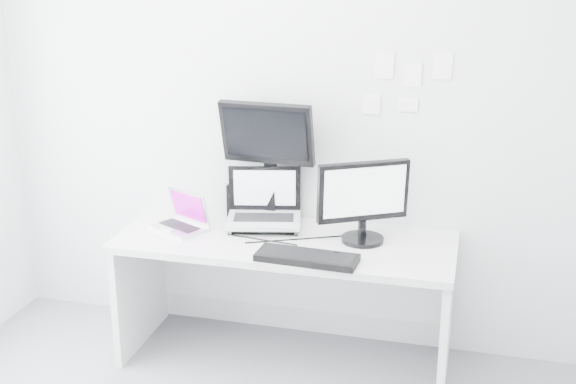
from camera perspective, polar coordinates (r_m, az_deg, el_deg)
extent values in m
plane|color=silver|center=(4.17, 1.01, 6.13)|extent=(3.60, 0.00, 3.60)
cube|color=silver|center=(4.17, -0.20, -8.22)|extent=(1.80, 0.70, 0.73)
cube|color=silver|center=(4.16, -8.40, -1.42)|extent=(0.36, 0.33, 0.22)
cube|color=black|center=(4.35, -3.89, -0.56)|extent=(0.12, 0.12, 0.19)
cube|color=silver|center=(4.12, -1.87, -0.56)|extent=(0.46, 0.40, 0.34)
cube|color=black|center=(4.18, -1.49, 2.42)|extent=(0.53, 0.22, 0.71)
cube|color=black|center=(3.93, 5.76, -0.68)|extent=(0.54, 0.44, 0.45)
cube|color=black|center=(3.74, 1.45, -4.99)|extent=(0.51, 0.21, 0.03)
ellipsoid|color=black|center=(3.77, 3.71, -4.82)|extent=(0.13, 0.10, 0.04)
cube|color=white|center=(4.04, 7.32, 9.48)|extent=(0.10, 0.00, 0.14)
cube|color=white|center=(4.03, 9.44, 8.79)|extent=(0.09, 0.00, 0.13)
cube|color=white|center=(4.01, 11.63, 9.35)|extent=(0.10, 0.00, 0.14)
cube|color=white|center=(4.06, 9.04, 6.58)|extent=(0.11, 0.00, 0.08)
cube|color=white|center=(4.08, 6.32, 6.64)|extent=(0.10, 0.00, 0.11)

